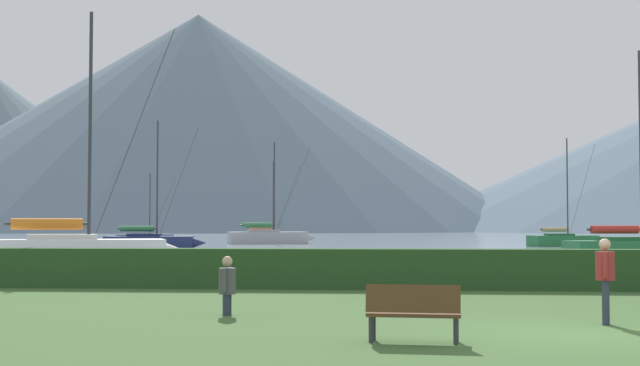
{
  "coord_description": "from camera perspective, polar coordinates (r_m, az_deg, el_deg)",
  "views": [
    {
      "loc": [
        -3.22,
        -16.23,
        1.92
      ],
      "look_at": [
        -9.99,
        64.57,
        5.67
      ],
      "focal_mm": 50.75,
      "sensor_mm": 36.0,
      "label": 1
    }
  ],
  "objects": [
    {
      "name": "harbor_water",
      "position": [
        153.28,
        6.0,
        -3.35
      ],
      "size": [
        320.0,
        246.0,
        0.0
      ],
      "primitive_type": "cube",
      "color": "#8499A8",
      "rests_on": "ground_plane"
    },
    {
      "name": "ground_plane",
      "position": [
        16.66,
        16.11,
        -9.15
      ],
      "size": [
        1000.0,
        1000.0,
        0.0
      ],
      "primitive_type": "plane",
      "color": "#3D602D"
    },
    {
      "name": "sailboat_slip_2",
      "position": [
        42.02,
        -15.15,
        -4.12
      ],
      "size": [
        9.35,
        5.39,
        11.6
      ],
      "rotation": [
        0.0,
        0.0,
        0.36
      ],
      "color": "white",
      "rests_on": "harbor_water"
    },
    {
      "name": "sailboat_slip_11",
      "position": [
        70.49,
        -10.63,
        -3.64
      ],
      "size": [
        7.82,
        3.18,
        9.94
      ],
      "rotation": [
        0.0,
        0.0,
        0.14
      ],
      "color": "navy",
      "rests_on": "harbor_water"
    },
    {
      "name": "person_standing_walker",
      "position": [
        18.27,
        17.55,
        -5.48
      ],
      "size": [
        0.36,
        0.56,
        1.65
      ],
      "rotation": [
        0.0,
        0.0,
        -0.21
      ],
      "color": "#2D3347",
      "rests_on": "ground_plane"
    },
    {
      "name": "distant_hill_far_shoulder",
      "position": [
        447.31,
        -14.06,
        0.32
      ],
      "size": [
        281.52,
        281.52,
        49.0
      ],
      "primitive_type": "cone",
      "color": "#4C6070",
      "rests_on": "ground_plane"
    },
    {
      "name": "sailboat_slip_1",
      "position": [
        83.23,
        15.12,
        -3.47
      ],
      "size": [
        7.14,
        4.14,
        9.66
      ],
      "rotation": [
        0.0,
        0.0,
        0.36
      ],
      "color": "#236B38",
      "rests_on": "harbor_water"
    },
    {
      "name": "sailboat_slip_7",
      "position": [
        101.93,
        -3.23,
        -3.37
      ],
      "size": [
        7.71,
        3.44,
        9.06
      ],
      "rotation": [
        0.0,
        0.0,
        0.19
      ],
      "color": "red",
      "rests_on": "harbor_water"
    },
    {
      "name": "sailboat_slip_5",
      "position": [
        90.16,
        -3.25,
        -3.4
      ],
      "size": [
        9.04,
        5.0,
        10.17
      ],
      "rotation": [
        0.0,
        0.0,
        0.33
      ],
      "color": "#9E9EA3",
      "rests_on": "harbor_water"
    },
    {
      "name": "distant_hill_west_ridge",
      "position": [
        312.92,
        -7.72,
        3.84
      ],
      "size": [
        228.73,
        228.73,
        74.32
      ],
      "primitive_type": "cone",
      "color": "#4C6070",
      "rests_on": "ground_plane"
    },
    {
      "name": "hedge_line",
      "position": [
        27.45,
        11.57,
        -5.35
      ],
      "size": [
        80.0,
        1.2,
        1.19
      ],
      "primitive_type": "cube",
      "color": "#284C23",
      "rests_on": "ground_plane"
    },
    {
      "name": "sailboat_slip_9",
      "position": [
        50.79,
        19.17,
        -3.91
      ],
      "size": [
        8.07,
        3.83,
        11.25
      ],
      "rotation": [
        0.0,
        0.0,
        0.23
      ],
      "color": "#236B38",
      "rests_on": "harbor_water"
    },
    {
      "name": "sailboat_slip_3",
      "position": [
        96.86,
        -10.94,
        -3.41
      ],
      "size": [
        6.77,
        3.94,
        7.34
      ],
      "rotation": [
        0.0,
        0.0,
        0.37
      ],
      "color": "navy",
      "rests_on": "harbor_water"
    },
    {
      "name": "person_seated_viewer",
      "position": [
        19.32,
        -5.87,
        -6.28
      ],
      "size": [
        0.36,
        0.57,
        1.25
      ],
      "rotation": [
        0.0,
        0.0,
        -0.09
      ],
      "color": "#2D3347",
      "rests_on": "ground_plane"
    },
    {
      "name": "park_bench_near_path",
      "position": [
        14.87,
        5.91,
        -7.99
      ],
      "size": [
        1.56,
        0.61,
        0.95
      ],
      "rotation": [
        0.0,
        0.0,
        -0.09
      ],
      "color": "brown",
      "rests_on": "ground_plane"
    }
  ]
}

